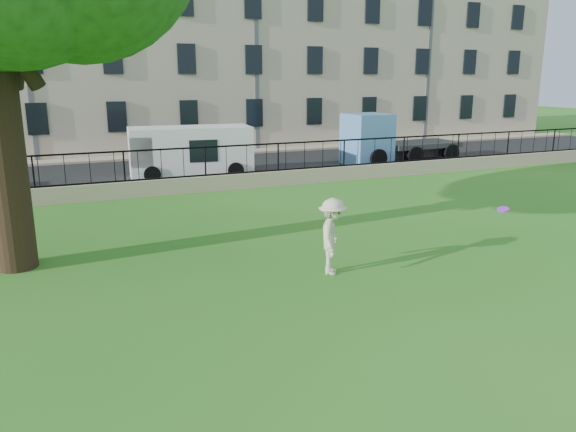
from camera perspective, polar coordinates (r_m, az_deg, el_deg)
name	(u,v)px	position (r m, az deg, el deg)	size (l,w,h in m)	color
ground	(369,305)	(11.17, 8.21, -8.98)	(120.00, 120.00, 0.00)	#246A19
retaining_wall	(206,184)	(21.81, -8.32, 3.27)	(50.00, 0.40, 0.60)	tan
iron_railing	(205,162)	(21.67, -8.40, 5.49)	(50.00, 0.05, 1.13)	black
street	(179,172)	(26.36, -10.97, 4.39)	(60.00, 9.00, 0.01)	black
sidewalk	(158,156)	(31.40, -13.05, 5.92)	(60.00, 1.40, 0.12)	tan
building_row	(134,31)	(36.79, -15.36, 17.66)	(56.40, 10.40, 13.80)	#C1B19A
man	(332,236)	(12.55, 4.54, -2.07)	(1.12, 0.64, 1.73)	beige
frisbee	(503,209)	(13.76, 21.02, 0.63)	(0.27, 0.27, 0.03)	purple
white_van	(191,152)	(25.01, -9.84, 6.43)	(5.19, 2.02, 2.18)	silver
blue_truck	(400,138)	(29.42, 11.31, 7.82)	(5.98, 2.12, 2.51)	#5992D1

